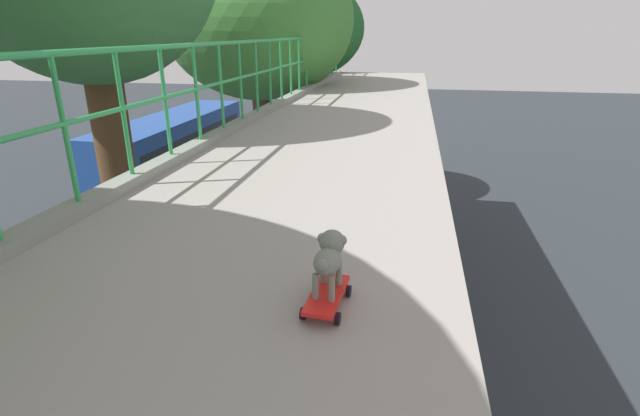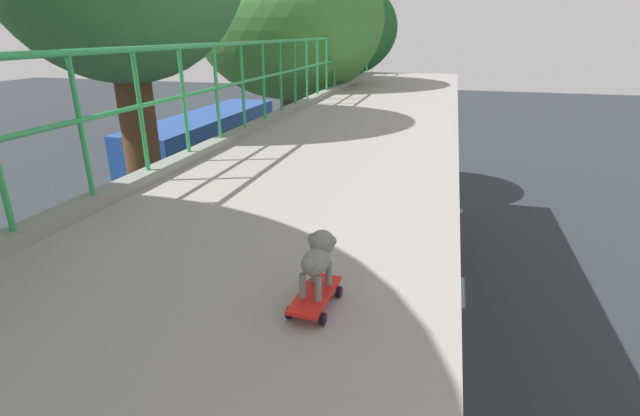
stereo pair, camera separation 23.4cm
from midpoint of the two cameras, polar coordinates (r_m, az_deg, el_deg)
name	(u,v)px [view 1 (the left image)]	position (r m, az deg, el deg)	size (l,w,h in m)	color
car_blue_fifth	(143,285)	(12.76, -21.34, -8.82)	(1.74, 3.92, 1.45)	#1A3F98
city_bus	(175,146)	(22.51, -17.57, 7.22)	(2.63, 10.52, 3.14)	#1E4594
roadside_tree_far	(258,22)	(13.97, -8.05, 21.59)	(5.28, 5.28, 9.16)	brown
roadside_tree_farthest	(296,30)	(19.74, -3.34, 20.94)	(5.41, 5.41, 8.80)	#4E3A27
toy_skateboard	(327,296)	(2.58, -1.80, -10.74)	(0.23, 0.45, 0.09)	red
small_dog	(329,255)	(2.52, -1.55, -5.84)	(0.17, 0.35, 0.32)	slate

